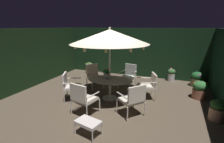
{
  "coord_description": "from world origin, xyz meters",
  "views": [
    {
      "loc": [
        2.17,
        -5.02,
        2.57
      ],
      "look_at": [
        0.02,
        0.44,
        0.97
      ],
      "focal_mm": 26.88,
      "sensor_mm": 36.0,
      "label": 1
    }
  ],
  "objects_px": {
    "patio_umbrella": "(110,37)",
    "ottoman_footrest": "(88,123)",
    "potted_plant_right_near": "(197,79)",
    "potted_plant_left_near": "(200,90)",
    "patio_chair_southeast": "(94,75)",
    "potted_plant_right_far": "(171,74)",
    "patio_dining_table": "(110,83)",
    "patio_chair_south": "(70,84)",
    "patio_chair_northeast": "(149,84)",
    "centerpiece_planter": "(107,73)",
    "patio_chair_north": "(133,98)",
    "patio_chair_southwest": "(83,97)",
    "potted_plant_back_left": "(218,110)",
    "potted_plant_back_center": "(89,67)",
    "patio_chair_east": "(129,75)"
  },
  "relations": [
    {
      "from": "patio_chair_northeast",
      "to": "centerpiece_planter",
      "type": "bearing_deg",
      "value": -160.51
    },
    {
      "from": "centerpiece_planter",
      "to": "potted_plant_left_near",
      "type": "height_order",
      "value": "centerpiece_planter"
    },
    {
      "from": "potted_plant_back_center",
      "to": "patio_chair_southeast",
      "type": "bearing_deg",
      "value": -55.77
    },
    {
      "from": "patio_chair_south",
      "to": "ottoman_footrest",
      "type": "height_order",
      "value": "patio_chair_south"
    },
    {
      "from": "ottoman_footrest",
      "to": "potted_plant_back_center",
      "type": "bearing_deg",
      "value": 118.76
    },
    {
      "from": "centerpiece_planter",
      "to": "patio_chair_southeast",
      "type": "distance_m",
      "value": 1.36
    },
    {
      "from": "patio_umbrella",
      "to": "potted_plant_right_near",
      "type": "height_order",
      "value": "patio_umbrella"
    },
    {
      "from": "patio_chair_northeast",
      "to": "potted_plant_left_near",
      "type": "distance_m",
      "value": 1.87
    },
    {
      "from": "patio_dining_table",
      "to": "centerpiece_planter",
      "type": "height_order",
      "value": "centerpiece_planter"
    },
    {
      "from": "potted_plant_left_near",
      "to": "potted_plant_right_near",
      "type": "xyz_separation_m",
      "value": [
        0.02,
        1.39,
        -0.01
      ]
    },
    {
      "from": "potted_plant_back_left",
      "to": "patio_chair_south",
      "type": "bearing_deg",
      "value": -175.17
    },
    {
      "from": "patio_umbrella",
      "to": "ottoman_footrest",
      "type": "height_order",
      "value": "patio_umbrella"
    },
    {
      "from": "patio_chair_south",
      "to": "potted_plant_right_far",
      "type": "height_order",
      "value": "patio_chair_south"
    },
    {
      "from": "potted_plant_right_near",
      "to": "patio_chair_northeast",
      "type": "bearing_deg",
      "value": -130.33
    },
    {
      "from": "ottoman_footrest",
      "to": "potted_plant_back_center",
      "type": "height_order",
      "value": "potted_plant_back_center"
    },
    {
      "from": "ottoman_footrest",
      "to": "potted_plant_right_far",
      "type": "height_order",
      "value": "potted_plant_right_far"
    },
    {
      "from": "patio_umbrella",
      "to": "potted_plant_left_near",
      "type": "xyz_separation_m",
      "value": [
        3.03,
        1.22,
        -1.89
      ]
    },
    {
      "from": "potted_plant_right_near",
      "to": "potted_plant_left_near",
      "type": "bearing_deg",
      "value": -90.79
    },
    {
      "from": "potted_plant_back_left",
      "to": "potted_plant_back_center",
      "type": "bearing_deg",
      "value": 152.12
    },
    {
      "from": "potted_plant_back_center",
      "to": "patio_chair_south",
      "type": "bearing_deg",
      "value": -71.6
    },
    {
      "from": "patio_chair_east",
      "to": "potted_plant_left_near",
      "type": "relative_size",
      "value": 1.51
    },
    {
      "from": "centerpiece_planter",
      "to": "ottoman_footrest",
      "type": "xyz_separation_m",
      "value": [
        0.44,
        -2.21,
        -0.63
      ]
    },
    {
      "from": "potted_plant_back_left",
      "to": "potted_plant_back_center",
      "type": "xyz_separation_m",
      "value": [
        -5.75,
        3.04,
        0.01
      ]
    },
    {
      "from": "patio_chair_south",
      "to": "potted_plant_left_near",
      "type": "relative_size",
      "value": 1.52
    },
    {
      "from": "potted_plant_right_far",
      "to": "potted_plant_left_near",
      "type": "relative_size",
      "value": 0.93
    },
    {
      "from": "patio_dining_table",
      "to": "centerpiece_planter",
      "type": "distance_m",
      "value": 0.38
    },
    {
      "from": "patio_chair_southeast",
      "to": "potted_plant_right_far",
      "type": "bearing_deg",
      "value": 34.04
    },
    {
      "from": "patio_chair_east",
      "to": "centerpiece_planter",
      "type": "bearing_deg",
      "value": -107.57
    },
    {
      "from": "patio_umbrella",
      "to": "ottoman_footrest",
      "type": "distance_m",
      "value": 2.9
    },
    {
      "from": "potted_plant_right_far",
      "to": "patio_chair_south",
      "type": "bearing_deg",
      "value": -131.95
    },
    {
      "from": "patio_chair_southeast",
      "to": "potted_plant_right_far",
      "type": "xyz_separation_m",
      "value": [
        3.08,
        2.08,
        -0.23
      ]
    },
    {
      "from": "ottoman_footrest",
      "to": "potted_plant_back_left",
      "type": "distance_m",
      "value": 3.59
    },
    {
      "from": "patio_dining_table",
      "to": "potted_plant_right_near",
      "type": "height_order",
      "value": "patio_dining_table"
    },
    {
      "from": "patio_dining_table",
      "to": "patio_chair_northeast",
      "type": "height_order",
      "value": "patio_chair_northeast"
    },
    {
      "from": "patio_chair_south",
      "to": "ottoman_footrest",
      "type": "xyz_separation_m",
      "value": [
        1.58,
        -1.53,
        -0.26
      ]
    },
    {
      "from": "potted_plant_left_near",
      "to": "potted_plant_right_near",
      "type": "bearing_deg",
      "value": 89.21
    },
    {
      "from": "potted_plant_right_far",
      "to": "patio_chair_east",
      "type": "bearing_deg",
      "value": -136.58
    },
    {
      "from": "patio_chair_southwest",
      "to": "potted_plant_back_center",
      "type": "relative_size",
      "value": 1.68
    },
    {
      "from": "patio_chair_north",
      "to": "patio_chair_southwest",
      "type": "bearing_deg",
      "value": -160.53
    },
    {
      "from": "potted_plant_right_near",
      "to": "patio_dining_table",
      "type": "bearing_deg",
      "value": -139.42
    },
    {
      "from": "patio_chair_northeast",
      "to": "potted_plant_right_far",
      "type": "height_order",
      "value": "patio_chair_northeast"
    },
    {
      "from": "potted_plant_right_near",
      "to": "patio_chair_southwest",
      "type": "bearing_deg",
      "value": -129.8
    },
    {
      "from": "patio_chair_east",
      "to": "potted_plant_right_far",
      "type": "relative_size",
      "value": 1.62
    },
    {
      "from": "patio_dining_table",
      "to": "patio_chair_east",
      "type": "relative_size",
      "value": 1.66
    },
    {
      "from": "patio_chair_north",
      "to": "patio_chair_southwest",
      "type": "distance_m",
      "value": 1.46
    },
    {
      "from": "patio_chair_southeast",
      "to": "potted_plant_right_far",
      "type": "distance_m",
      "value": 3.72
    },
    {
      "from": "patio_dining_table",
      "to": "patio_chair_northeast",
      "type": "xyz_separation_m",
      "value": [
        1.3,
        0.55,
        -0.04
      ]
    },
    {
      "from": "centerpiece_planter",
      "to": "patio_chair_east",
      "type": "height_order",
      "value": "centerpiece_planter"
    },
    {
      "from": "patio_chair_northeast",
      "to": "potted_plant_right_near",
      "type": "distance_m",
      "value": 2.71
    },
    {
      "from": "ottoman_footrest",
      "to": "patio_chair_northeast",
      "type": "bearing_deg",
      "value": 70.11
    }
  ]
}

